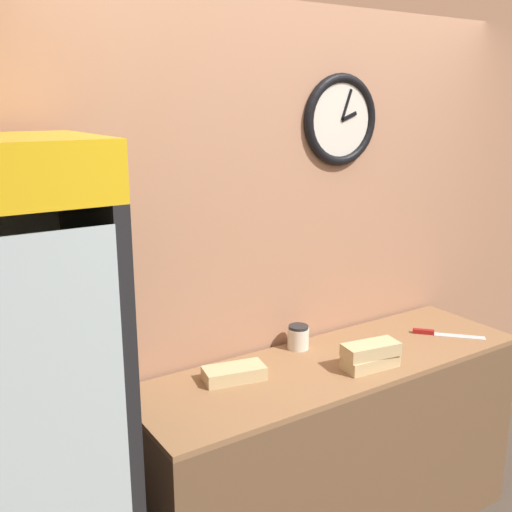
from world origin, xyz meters
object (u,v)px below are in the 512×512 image
beverage_cooler (10,418)px  chefs_knife (438,334)px  sandwich_stack_middle (371,350)px  condiment_jar (298,337)px  sandwich_stack_bottom (370,362)px  sandwich_flat_left (234,373)px

beverage_cooler → chefs_knife: (2.03, -0.06, -0.13)m
sandwich_stack_middle → condiment_jar: size_ratio=2.34×
sandwich_stack_bottom → condiment_jar: condiment_jar is taller
sandwich_stack_middle → sandwich_stack_bottom: bearing=0.0°
beverage_cooler → condiment_jar: 1.35m
sandwich_flat_left → chefs_knife: bearing=-6.8°
sandwich_stack_bottom → sandwich_flat_left: size_ratio=0.94×
sandwich_stack_bottom → sandwich_stack_middle: bearing=0.0°
sandwich_flat_left → chefs_knife: size_ratio=1.00×
sandwich_stack_middle → chefs_knife: (0.56, 0.09, -0.08)m
sandwich_stack_bottom → chefs_knife: bearing=9.6°
chefs_knife → sandwich_flat_left: bearing=173.2°
condiment_jar → beverage_cooler: bearing=-171.7°
chefs_knife → condiment_jar: bearing=160.0°
beverage_cooler → sandwich_stack_middle: bearing=-6.0°
sandwich_stack_middle → chefs_knife: size_ratio=0.96×
sandwich_stack_middle → chefs_knife: bearing=9.6°
condiment_jar → chefs_knife: bearing=-20.0°
chefs_knife → condiment_jar: size_ratio=2.43×
chefs_knife → sandwich_stack_middle: bearing=-170.4°
beverage_cooler → sandwich_stack_bottom: size_ratio=7.57×
beverage_cooler → condiment_jar: bearing=8.3°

